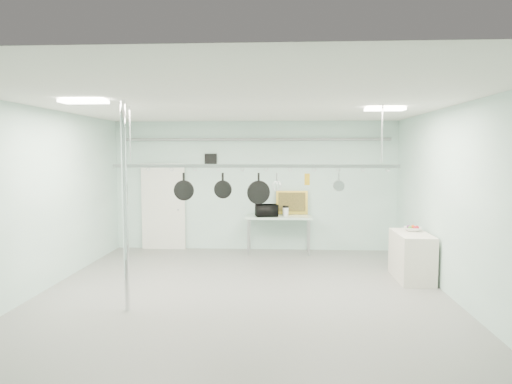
# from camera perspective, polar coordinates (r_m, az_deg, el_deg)

# --- Properties ---
(floor) EXTENTS (8.00, 8.00, 0.00)m
(floor) POSITION_cam_1_polar(r_m,az_deg,el_deg) (7.73, -1.88, -13.32)
(floor) COLOR gray
(floor) RESTS_ON ground
(ceiling) EXTENTS (7.00, 8.00, 0.02)m
(ceiling) POSITION_cam_1_polar(r_m,az_deg,el_deg) (7.38, -1.95, 10.91)
(ceiling) COLOR silver
(ceiling) RESTS_ON back_wall
(back_wall) EXTENTS (7.00, 0.02, 3.20)m
(back_wall) POSITION_cam_1_polar(r_m,az_deg,el_deg) (11.35, -0.15, 0.77)
(back_wall) COLOR silver
(back_wall) RESTS_ON floor
(right_wall) EXTENTS (0.02, 8.00, 3.20)m
(right_wall) POSITION_cam_1_polar(r_m,az_deg,el_deg) (7.89, 24.25, -1.48)
(right_wall) COLOR silver
(right_wall) RESTS_ON floor
(door) EXTENTS (1.10, 0.10, 2.20)m
(door) POSITION_cam_1_polar(r_m,az_deg,el_deg) (11.71, -11.47, -1.90)
(door) COLOR silver
(door) RESTS_ON floor
(wall_vent) EXTENTS (0.30, 0.04, 0.30)m
(wall_vent) POSITION_cam_1_polar(r_m,az_deg,el_deg) (11.42, -5.68, 4.04)
(wall_vent) COLOR black
(wall_vent) RESTS_ON back_wall
(conduit_pipe) EXTENTS (6.60, 0.07, 0.07)m
(conduit_pipe) POSITION_cam_1_polar(r_m,az_deg,el_deg) (11.24, -0.17, 6.60)
(conduit_pipe) COLOR gray
(conduit_pipe) RESTS_ON back_wall
(chrome_pole) EXTENTS (0.08, 0.08, 3.20)m
(chrome_pole) POSITION_cam_1_polar(r_m,az_deg,el_deg) (7.16, -16.04, -1.84)
(chrome_pole) COLOR silver
(chrome_pole) RESTS_ON floor
(prep_table) EXTENTS (1.60, 0.70, 0.91)m
(prep_table) POSITION_cam_1_polar(r_m,az_deg,el_deg) (11.03, 2.86, -3.37)
(prep_table) COLOR silver
(prep_table) RESTS_ON floor
(side_cabinet) EXTENTS (0.60, 1.20, 0.90)m
(side_cabinet) POSITION_cam_1_polar(r_m,az_deg,el_deg) (9.28, 18.88, -7.61)
(side_cabinet) COLOR silver
(side_cabinet) RESTS_ON floor
(pot_rack) EXTENTS (4.80, 0.06, 1.00)m
(pot_rack) POSITION_cam_1_polar(r_m,az_deg,el_deg) (7.63, -0.23, 3.49)
(pot_rack) COLOR #B7B7BC
(pot_rack) RESTS_ON ceiling
(light_panel_left) EXTENTS (0.65, 0.30, 0.05)m
(light_panel_left) POSITION_cam_1_polar(r_m,az_deg,el_deg) (7.15, -20.73, 10.56)
(light_panel_left) COLOR white
(light_panel_left) RESTS_ON ceiling
(light_panel_right) EXTENTS (0.65, 0.30, 0.05)m
(light_panel_right) POSITION_cam_1_polar(r_m,az_deg,el_deg) (8.14, 15.80, 9.96)
(light_panel_right) COLOR white
(light_panel_right) RESTS_ON ceiling
(microwave) EXTENTS (0.58, 0.45, 0.29)m
(microwave) POSITION_cam_1_polar(r_m,az_deg,el_deg) (10.89, 1.33, -2.32)
(microwave) COLOR black
(microwave) RESTS_ON prep_table
(coffee_canister) EXTENTS (0.16, 0.16, 0.21)m
(coffee_canister) POSITION_cam_1_polar(r_m,az_deg,el_deg) (10.98, 3.71, -2.48)
(coffee_canister) COLOR silver
(coffee_canister) RESTS_ON prep_table
(painting_large) EXTENTS (0.78, 0.16, 0.58)m
(painting_large) POSITION_cam_1_polar(r_m,az_deg,el_deg) (11.28, 4.50, -1.33)
(painting_large) COLOR gold
(painting_large) RESTS_ON prep_table
(painting_small) EXTENTS (0.30, 0.08, 0.25)m
(painting_small) POSITION_cam_1_polar(r_m,az_deg,el_deg) (11.31, 5.66, -2.17)
(painting_small) COLOR black
(painting_small) RESTS_ON prep_table
(fruit_bowl) EXTENTS (0.36, 0.36, 0.08)m
(fruit_bowl) POSITION_cam_1_polar(r_m,az_deg,el_deg) (9.40, 19.00, -4.41)
(fruit_bowl) COLOR silver
(fruit_bowl) RESTS_ON side_cabinet
(skillet_left) EXTENTS (0.34, 0.07, 0.45)m
(skillet_left) POSITION_cam_1_polar(r_m,az_deg,el_deg) (7.81, -9.02, 0.75)
(skillet_left) COLOR black
(skillet_left) RESTS_ON pot_rack
(skillet_mid) EXTENTS (0.31, 0.09, 0.42)m
(skillet_mid) POSITION_cam_1_polar(r_m,az_deg,el_deg) (7.69, -4.18, 0.83)
(skillet_mid) COLOR black
(skillet_mid) RESTS_ON pot_rack
(skillet_right) EXTENTS (0.39, 0.19, 0.53)m
(skillet_right) POSITION_cam_1_polar(r_m,az_deg,el_deg) (7.65, 0.33, 0.41)
(skillet_right) COLOR black
(skillet_right) RESTS_ON pot_rack
(whisk) EXTENTS (0.19, 0.19, 0.33)m
(whisk) POSITION_cam_1_polar(r_m,az_deg,el_deg) (7.63, 2.63, 1.17)
(whisk) COLOR #A4A5A9
(whisk) RESTS_ON pot_rack
(grater) EXTENTS (0.09, 0.04, 0.21)m
(grater) POSITION_cam_1_polar(r_m,az_deg,el_deg) (7.64, 6.41, 1.58)
(grater) COLOR orange
(grater) RESTS_ON pot_rack
(saucepan) EXTENTS (0.21, 0.15, 0.32)m
(saucepan) POSITION_cam_1_polar(r_m,az_deg,el_deg) (7.69, 10.31, 1.15)
(saucepan) COLOR #A6A6AB
(saucepan) RESTS_ON pot_rack
(fruit_cluster) EXTENTS (0.24, 0.24, 0.09)m
(fruit_cluster) POSITION_cam_1_polar(r_m,az_deg,el_deg) (9.39, 19.00, -4.17)
(fruit_cluster) COLOR #AF101D
(fruit_cluster) RESTS_ON fruit_bowl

